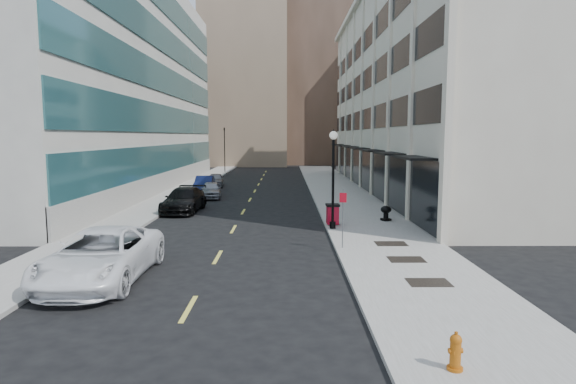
{
  "coord_description": "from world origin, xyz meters",
  "views": [
    {
      "loc": [
        2.84,
        -17.53,
        5.01
      ],
      "look_at": [
        2.95,
        8.1,
        2.01
      ],
      "focal_mm": 30.0,
      "sensor_mm": 36.0,
      "label": 1
    }
  ],
  "objects_px": {
    "car_white_van": "(101,256)",
    "fire_hydrant": "(455,352)",
    "car_blue_sedan": "(204,184)",
    "car_grey_sedan": "(216,180)",
    "traffic_signal": "(224,130)",
    "car_silver_sedan": "(211,190)",
    "trash_bin": "(333,214)",
    "urn_planter": "(386,212)",
    "car_black_pickup": "(184,200)",
    "sign_post": "(343,210)",
    "lamppost": "(333,171)"
  },
  "relations": [
    {
      "from": "car_grey_sedan",
      "to": "urn_planter",
      "type": "height_order",
      "value": "car_grey_sedan"
    },
    {
      "from": "traffic_signal",
      "to": "fire_hydrant",
      "type": "bearing_deg",
      "value": -78.04
    },
    {
      "from": "traffic_signal",
      "to": "car_white_van",
      "type": "height_order",
      "value": "traffic_signal"
    },
    {
      "from": "fire_hydrant",
      "to": "trash_bin",
      "type": "distance_m",
      "value": 16.54
    },
    {
      "from": "traffic_signal",
      "to": "car_silver_sedan",
      "type": "xyz_separation_m",
      "value": [
        2.3,
        -27.0,
        -5.05
      ]
    },
    {
      "from": "car_blue_sedan",
      "to": "urn_planter",
      "type": "bearing_deg",
      "value": -52.94
    },
    {
      "from": "car_blue_sedan",
      "to": "car_grey_sedan",
      "type": "distance_m",
      "value": 4.47
    },
    {
      "from": "car_silver_sedan",
      "to": "car_grey_sedan",
      "type": "distance_m",
      "value": 8.97
    },
    {
      "from": "car_silver_sedan",
      "to": "trash_bin",
      "type": "height_order",
      "value": "car_silver_sedan"
    },
    {
      "from": "car_grey_sedan",
      "to": "fire_hydrant",
      "type": "relative_size",
      "value": 4.73
    },
    {
      "from": "fire_hydrant",
      "to": "sign_post",
      "type": "distance_m",
      "value": 11.12
    },
    {
      "from": "car_silver_sedan",
      "to": "car_blue_sedan",
      "type": "xyz_separation_m",
      "value": [
        -1.29,
        4.47,
        0.04
      ]
    },
    {
      "from": "car_white_van",
      "to": "car_silver_sedan",
      "type": "relative_size",
      "value": 1.63
    },
    {
      "from": "car_blue_sedan",
      "to": "urn_planter",
      "type": "height_order",
      "value": "car_blue_sedan"
    },
    {
      "from": "fire_hydrant",
      "to": "urn_planter",
      "type": "relative_size",
      "value": 0.96
    },
    {
      "from": "car_blue_sedan",
      "to": "fire_hydrant",
      "type": "xyz_separation_m",
      "value": [
        10.86,
        -33.47,
        -0.16
      ]
    },
    {
      "from": "car_blue_sedan",
      "to": "lamppost",
      "type": "relative_size",
      "value": 0.82
    },
    {
      "from": "car_white_van",
      "to": "car_black_pickup",
      "type": "height_order",
      "value": "car_white_van"
    },
    {
      "from": "car_grey_sedan",
      "to": "trash_bin",
      "type": "distance_m",
      "value": 23.44
    },
    {
      "from": "car_grey_sedan",
      "to": "trash_bin",
      "type": "bearing_deg",
      "value": -71.66
    },
    {
      "from": "car_grey_sedan",
      "to": "car_silver_sedan",
      "type": "bearing_deg",
      "value": -89.65
    },
    {
      "from": "fire_hydrant",
      "to": "trash_bin",
      "type": "height_order",
      "value": "trash_bin"
    },
    {
      "from": "fire_hydrant",
      "to": "urn_planter",
      "type": "height_order",
      "value": "urn_planter"
    },
    {
      "from": "traffic_signal",
      "to": "fire_hydrant",
      "type": "relative_size",
      "value": 8.44
    },
    {
      "from": "fire_hydrant",
      "to": "trash_bin",
      "type": "bearing_deg",
      "value": 91.09
    },
    {
      "from": "fire_hydrant",
      "to": "car_blue_sedan",
      "type": "bearing_deg",
      "value": 105.72
    },
    {
      "from": "traffic_signal",
      "to": "lamppost",
      "type": "distance_m",
      "value": 42.05
    },
    {
      "from": "car_white_van",
      "to": "urn_planter",
      "type": "height_order",
      "value": "car_white_van"
    },
    {
      "from": "car_silver_sedan",
      "to": "car_black_pickup",
      "type": "bearing_deg",
      "value": -102.34
    },
    {
      "from": "car_white_van",
      "to": "trash_bin",
      "type": "xyz_separation_m",
      "value": [
        8.95,
        9.78,
        -0.12
      ]
    },
    {
      "from": "car_grey_sedan",
      "to": "trash_bin",
      "type": "xyz_separation_m",
      "value": [
        9.54,
        -21.41,
        0.1
      ]
    },
    {
      "from": "car_black_pickup",
      "to": "car_blue_sedan",
      "type": "bearing_deg",
      "value": 95.3
    },
    {
      "from": "car_silver_sedan",
      "to": "lamppost",
      "type": "distance_m",
      "value": 16.21
    },
    {
      "from": "car_blue_sedan",
      "to": "car_black_pickup",
      "type": "bearing_deg",
      "value": -89.86
    },
    {
      "from": "sign_post",
      "to": "urn_planter",
      "type": "height_order",
      "value": "sign_post"
    },
    {
      "from": "trash_bin",
      "to": "urn_planter",
      "type": "bearing_deg",
      "value": 18.59
    },
    {
      "from": "car_white_van",
      "to": "fire_hydrant",
      "type": "height_order",
      "value": "car_white_van"
    },
    {
      "from": "trash_bin",
      "to": "sign_post",
      "type": "bearing_deg",
      "value": -93.95
    },
    {
      "from": "car_white_van",
      "to": "car_grey_sedan",
      "type": "relative_size",
      "value": 1.64
    },
    {
      "from": "sign_post",
      "to": "car_grey_sedan",
      "type": "bearing_deg",
      "value": 123.89
    },
    {
      "from": "car_blue_sedan",
      "to": "car_grey_sedan",
      "type": "height_order",
      "value": "car_blue_sedan"
    },
    {
      "from": "car_black_pickup",
      "to": "fire_hydrant",
      "type": "xyz_separation_m",
      "value": [
        10.28,
        -22.0,
        -0.24
      ]
    },
    {
      "from": "car_silver_sedan",
      "to": "car_grey_sedan",
      "type": "relative_size",
      "value": 1.01
    },
    {
      "from": "car_white_van",
      "to": "fire_hydrant",
      "type": "distance_m",
      "value": 11.99
    },
    {
      "from": "traffic_signal",
      "to": "car_grey_sedan",
      "type": "xyz_separation_m",
      "value": [
        1.36,
        -18.08,
        -5.05
      ]
    },
    {
      "from": "lamppost",
      "to": "sign_post",
      "type": "xyz_separation_m",
      "value": [
        0.0,
        -4.44,
        -1.41
      ]
    },
    {
      "from": "lamppost",
      "to": "sign_post",
      "type": "height_order",
      "value": "lamppost"
    },
    {
      "from": "urn_planter",
      "to": "traffic_signal",
      "type": "bearing_deg",
      "value": 110.25
    },
    {
      "from": "trash_bin",
      "to": "car_black_pickup",
      "type": "bearing_deg",
      "value": 146.58
    },
    {
      "from": "car_black_pickup",
      "to": "urn_planter",
      "type": "distance_m",
      "value": 13.2
    }
  ]
}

